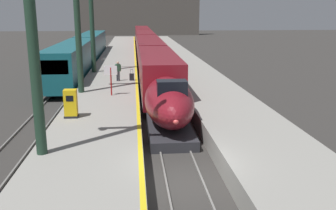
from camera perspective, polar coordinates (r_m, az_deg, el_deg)
The scene contains 18 objects.
ground_plane at distance 15.68m, azimuth 2.58°, elevation -12.00°, with size 260.00×260.00×0.00m, color #33302D.
platform_left at distance 39.28m, azimuth -8.21°, elevation 4.52°, with size 4.80×110.00×1.05m, color gray.
platform_right at distance 39.68m, azimuth 3.59°, elevation 4.73°, with size 4.80×110.00×1.05m, color gray.
platform_left_safety_stripe at distance 39.14m, azimuth -4.89°, elevation 5.36°, with size 0.20×107.80×0.01m, color yellow.
rail_main_left at distance 42.03m, azimuth -3.50°, elevation 4.61°, with size 0.08×110.00×0.12m, color slate.
rail_main_right at distance 42.10m, azimuth -1.45°, elevation 4.64°, with size 0.08×110.00×0.12m, color slate.
rail_secondary_left at distance 42.58m, azimuth -14.49°, elevation 4.31°, with size 0.08×110.00×0.12m, color slate.
rail_secondary_right at distance 42.36m, azimuth -12.48°, elevation 4.38°, with size 0.08×110.00×0.12m, color slate.
highspeed_train_main at distance 54.73m, azimuth -3.17°, elevation 8.79°, with size 2.92×75.99×3.60m.
regional_train_adjacent at distance 47.88m, azimuth -12.67°, elevation 7.94°, with size 2.85×36.60×3.80m.
station_column_near at distance 15.81m, azimuth -20.22°, elevation 13.76°, with size 4.00×0.68×10.05m.
station_column_mid at distance 28.10m, azimuth -13.64°, elevation 13.38°, with size 4.00×0.68×9.55m.
station_column_far at distance 37.68m, azimuth -11.55°, elevation 13.99°, with size 4.00×0.68×10.12m.
passenger_near_edge at distance 32.68m, azimuth -7.60°, elevation 5.34°, with size 0.52×0.37×1.69m.
rolling_suitcase at distance 32.91m, azimuth -5.52°, elevation 4.25°, with size 0.40×0.22×0.98m.
ticket_machine_yellow at distance 21.82m, azimuth -14.52°, elevation 0.07°, with size 0.76×0.62×1.60m.
departure_info_board at distance 26.93m, azimuth -8.66°, elevation 4.60°, with size 0.90×0.10×2.12m.
terminus_back_wall at distance 115.98m, azimuth -4.37°, elevation 13.97°, with size 36.00×2.00×14.00m, color #4C4742.
Camera 1 is at (-1.97, -13.96, 6.85)m, focal length 40.21 mm.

